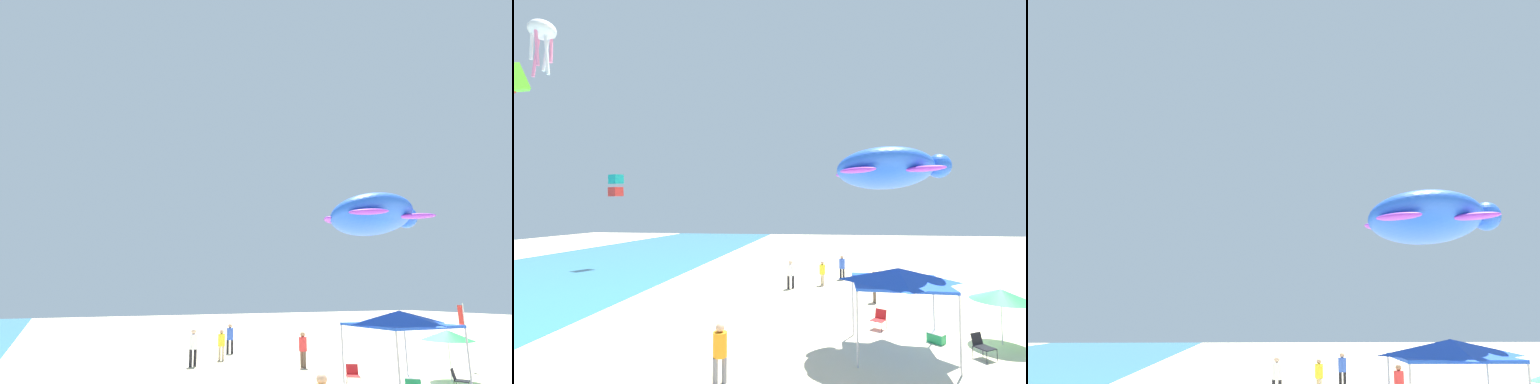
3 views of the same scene
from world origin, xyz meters
TOP-DOWN VIEW (x-y plane):
  - ground at (0.00, 0.00)m, footprint 120.00×120.00m
  - canopy_tent at (-2.67, 3.21)m, footprint 3.22×3.33m
  - beach_umbrella at (-1.24, -0.90)m, footprint 2.21×2.21m
  - folding_chair_right_of_tent at (-0.12, 3.53)m, footprint 0.80×0.76m
  - folding_chair_left_of_tent at (-2.72, 0.46)m, footprint 0.80×0.77m
  - cooler_box at (-1.44, 1.58)m, footprint 0.72×0.73m
  - banner_flag at (0.22, -3.86)m, footprint 0.36×0.06m
  - person_near_umbrella at (10.75, 4.55)m, footprint 0.43×0.43m
  - person_by_tent at (4.41, 3.09)m, footprint 0.47×0.42m
  - person_beachcomber at (8.46, 6.02)m, footprint 0.43×0.40m
  - person_watching_sky at (7.17, 8.09)m, footprint 0.45×0.46m
  - kite_turtle_blue at (-1.84, 3.38)m, footprint 4.11×4.64m

SIDE VIEW (x-z plane):
  - ground at x=0.00m, z-range -0.10..0.00m
  - cooler_box at x=-1.44m, z-range 0.00..0.40m
  - folding_chair_right_of_tent at x=-0.12m, z-range 0.06..0.88m
  - folding_chair_left_of_tent at x=-2.72m, z-range 0.06..0.88m
  - person_beachcomber at x=8.46m, z-range 0.15..1.84m
  - person_by_tent at x=4.41m, z-range 0.15..1.91m
  - person_near_umbrella at x=10.75m, z-range 0.16..1.98m
  - person_watching_sky at x=7.17m, z-range 0.16..2.05m
  - beach_umbrella at x=-1.24m, z-range 0.83..2.96m
  - banner_flag at x=0.22m, z-range 0.33..3.53m
  - canopy_tent at x=-2.67m, z-range 1.23..4.29m
  - kite_turtle_blue at x=-1.84m, z-range 5.76..7.89m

